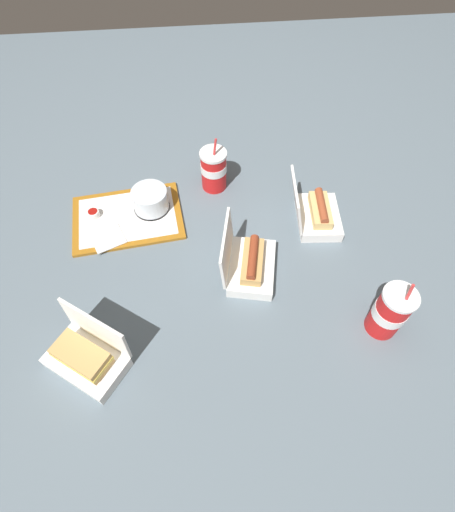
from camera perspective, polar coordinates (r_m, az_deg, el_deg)
ground_plane at (r=1.25m, az=-1.65°, el=-2.62°), size 3.20×3.20×0.00m
food_tray at (r=1.43m, az=-14.08°, el=5.36°), size 0.40×0.30×0.01m
cake_container at (r=1.40m, az=-10.95°, el=7.83°), size 0.12×0.12×0.08m
ketchup_cup at (r=1.44m, az=-18.60°, el=5.78°), size 0.04×0.04×0.02m
napkin_stack at (r=1.38m, az=-16.78°, el=2.57°), size 0.13×0.13×0.00m
plastic_fork at (r=1.46m, az=-14.84°, el=7.20°), size 0.11×0.05×0.00m
clamshell_hotdog_corner at (r=1.38m, az=12.56°, el=5.99°), size 0.19×0.20×0.17m
clamshell_sandwich_front at (r=1.15m, az=-19.54°, el=-13.37°), size 0.25×0.23×0.17m
clamshell_hotdog_center at (r=1.23m, az=3.06°, el=-1.00°), size 0.20×0.23×0.18m
soda_cup_right at (r=1.17m, az=22.21°, el=-7.39°), size 0.09×0.09×0.24m
soda_cup_center at (r=1.44m, az=-1.98°, el=12.28°), size 0.09×0.09×0.22m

